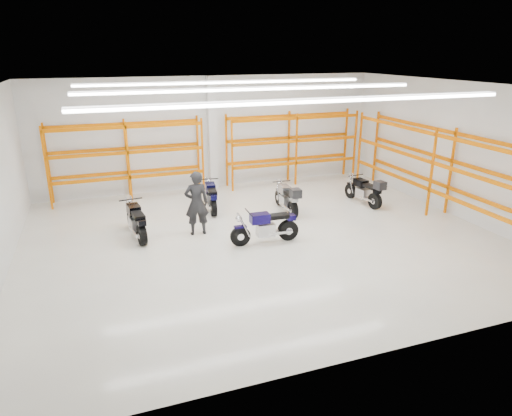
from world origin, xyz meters
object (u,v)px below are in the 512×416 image
object	(u,v)px
motorcycle_back_c	(288,199)
motorcycle_back_d	(366,191)
motorcycle_back_a	(136,222)
standing_man	(197,203)
motorcycle_back_b	(211,197)
motorcycle_main	(268,227)
structural_column	(212,134)

from	to	relation	value
motorcycle_back_c	motorcycle_back_d	size ratio (longest dim) A/B	1.00
motorcycle_back_a	standing_man	size ratio (longest dim) A/B	1.07
motorcycle_back_b	motorcycle_back_d	world-z (taller)	motorcycle_back_d
motorcycle_back_d	standing_man	size ratio (longest dim) A/B	1.04
motorcycle_back_b	motorcycle_main	bearing A→B (deg)	-76.07
structural_column	motorcycle_back_b	bearing A→B (deg)	-106.32
motorcycle_back_c	standing_man	world-z (taller)	standing_man
motorcycle_back_c	standing_man	distance (m)	3.55
motorcycle_main	standing_man	bearing A→B (deg)	143.02
motorcycle_main	motorcycle_back_a	size ratio (longest dim) A/B	0.98
motorcycle_back_b	standing_man	distance (m)	2.32
motorcycle_back_c	standing_man	bearing A→B (deg)	-166.05
motorcycle_main	motorcycle_back_b	xyz separation A→B (m)	(-0.85, 3.41, -0.01)
motorcycle_main	motorcycle_back_b	bearing A→B (deg)	103.93
motorcycle_back_d	standing_man	xyz separation A→B (m)	(-6.49, -0.70, 0.49)
motorcycle_back_b	structural_column	bearing A→B (deg)	73.68
motorcycle_main	motorcycle_back_d	size ratio (longest dim) A/B	1.00
motorcycle_main	motorcycle_back_a	bearing A→B (deg)	154.50
motorcycle_back_b	structural_column	distance (m)	3.37
motorcycle_back_b	motorcycle_back_c	xyz separation A→B (m)	(2.44, -1.20, 0.04)
motorcycle_back_c	structural_column	distance (m)	4.61
motorcycle_main	motorcycle_back_c	distance (m)	2.73
motorcycle_back_c	structural_column	world-z (taller)	structural_column
motorcycle_back_a	motorcycle_back_d	world-z (taller)	motorcycle_back_d
motorcycle_main	motorcycle_back_d	world-z (taller)	motorcycle_back_d
structural_column	motorcycle_back_c	bearing A→B (deg)	-67.52
motorcycle_back_b	motorcycle_back_c	bearing A→B (deg)	-26.13
standing_man	structural_column	world-z (taller)	structural_column
motorcycle_main	motorcycle_back_c	xyz separation A→B (m)	(1.60, 2.21, 0.03)
motorcycle_main	motorcycle_back_c	bearing A→B (deg)	54.19
motorcycle_back_d	structural_column	size ratio (longest dim) A/B	0.47
motorcycle_back_b	motorcycle_back_d	size ratio (longest dim) A/B	0.98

